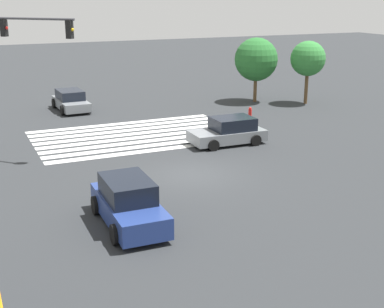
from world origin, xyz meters
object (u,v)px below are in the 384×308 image
at_px(traffic_signal_mast, 5,56).
at_px(car_0, 71,101).
at_px(car_3, 128,203).
at_px(fire_hydrant, 250,113).
at_px(car_1, 229,132).
at_px(tree_corner_c, 256,59).
at_px(tree_corner_b, 308,59).

bearing_deg(traffic_signal_mast, car_0, 107.36).
height_order(car_3, fire_hydrant, car_3).
relative_size(car_1, car_3, 0.92).
bearing_deg(tree_corner_c, traffic_signal_mast, 20.29).
height_order(car_0, tree_corner_b, tree_corner_b).
relative_size(car_0, tree_corner_c, 0.90).
bearing_deg(car_1, car_3, 45.08).
distance_m(tree_corner_b, fire_hydrant, 7.95).
bearing_deg(traffic_signal_mast, fire_hydrant, 51.19).
bearing_deg(car_3, car_0, 174.88).
bearing_deg(fire_hydrant, tree_corner_b, -155.30).
height_order(car_0, car_1, car_1).
bearing_deg(car_3, traffic_signal_mast, -165.08).
relative_size(tree_corner_c, fire_hydrant, 5.74).
relative_size(traffic_signal_mast, car_1, 1.71).
relative_size(traffic_signal_mast, fire_hydrant, 8.37).
distance_m(car_3, tree_corner_c, 24.40).
height_order(tree_corner_b, fire_hydrant, tree_corner_b).
height_order(car_3, tree_corner_c, tree_corner_c).
height_order(car_1, tree_corner_b, tree_corner_b).
xyz_separation_m(car_1, fire_hydrant, (-4.09, -4.67, -0.27)).
xyz_separation_m(tree_corner_b, tree_corner_c, (3.18, -2.22, -0.14)).
bearing_deg(tree_corner_c, tree_corner_b, 145.09).
xyz_separation_m(car_0, tree_corner_c, (-13.79, 2.66, 2.58)).
distance_m(car_1, tree_corner_c, 12.80).
distance_m(car_0, car_1, 14.06).
distance_m(car_1, tree_corner_b, 13.55).
height_order(car_3, tree_corner_b, tree_corner_b).
height_order(traffic_signal_mast, tree_corner_c, traffic_signal_mast).
relative_size(car_0, fire_hydrant, 5.17).
bearing_deg(fire_hydrant, traffic_signal_mast, 6.19).
bearing_deg(car_0, fire_hydrant, 50.21).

